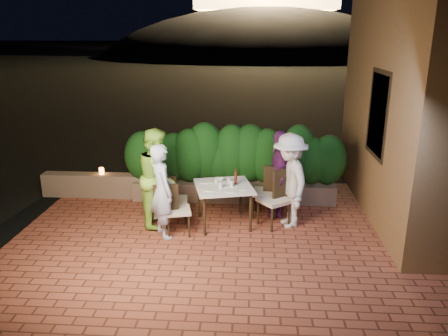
# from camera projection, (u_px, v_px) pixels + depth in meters

# --- Properties ---
(ground) EXTENTS (400.00, 400.00, 0.00)m
(ground) POSITION_uv_depth(u_px,v_px,m) (214.00, 252.00, 7.08)
(ground) COLOR black
(ground) RESTS_ON ground
(terrace_floor) EXTENTS (7.00, 6.00, 0.15)m
(terrace_floor) POSITION_uv_depth(u_px,v_px,m) (217.00, 241.00, 7.57)
(terrace_floor) COLOR brown
(terrace_floor) RESTS_ON ground
(building_wall) EXTENTS (1.60, 5.00, 5.00)m
(building_wall) POSITION_uv_depth(u_px,v_px,m) (418.00, 83.00, 8.01)
(building_wall) COLOR brown
(building_wall) RESTS_ON ground
(window_pane) EXTENTS (0.08, 1.00, 1.40)m
(window_pane) POSITION_uv_depth(u_px,v_px,m) (379.00, 114.00, 7.73)
(window_pane) COLOR black
(window_pane) RESTS_ON building_wall
(window_frame) EXTENTS (0.06, 1.15, 1.55)m
(window_frame) POSITION_uv_depth(u_px,v_px,m) (379.00, 114.00, 7.73)
(window_frame) COLOR black
(window_frame) RESTS_ON building_wall
(planter) EXTENTS (4.20, 0.55, 0.40)m
(planter) POSITION_uv_depth(u_px,v_px,m) (233.00, 191.00, 9.20)
(planter) COLOR brown
(planter) RESTS_ON ground
(hedge) EXTENTS (4.00, 0.70, 1.10)m
(hedge) POSITION_uv_depth(u_px,v_px,m) (234.00, 156.00, 8.97)
(hedge) COLOR #123E11
(hedge) RESTS_ON planter
(parapet) EXTENTS (2.20, 0.30, 0.50)m
(parapet) POSITION_uv_depth(u_px,v_px,m) (94.00, 185.00, 9.38)
(parapet) COLOR brown
(parapet) RESTS_ON ground
(hill) EXTENTS (52.00, 40.00, 22.00)m
(hill) POSITION_uv_depth(u_px,v_px,m) (264.00, 84.00, 65.30)
(hill) COLOR black
(hill) RESTS_ON ground
(dining_table) EXTENTS (1.20, 1.20, 0.75)m
(dining_table) POSITION_uv_depth(u_px,v_px,m) (224.00, 205.00, 7.96)
(dining_table) COLOR white
(dining_table) RESTS_ON ground
(plate_nw) EXTENTS (0.22, 0.22, 0.01)m
(plate_nw) POSITION_uv_depth(u_px,v_px,m) (211.00, 190.00, 7.63)
(plate_nw) COLOR white
(plate_nw) RESTS_ON dining_table
(plate_sw) EXTENTS (0.25, 0.25, 0.01)m
(plate_sw) POSITION_uv_depth(u_px,v_px,m) (206.00, 182.00, 8.04)
(plate_sw) COLOR white
(plate_sw) RESTS_ON dining_table
(plate_ne) EXTENTS (0.25, 0.25, 0.01)m
(plate_ne) POSITION_uv_depth(u_px,v_px,m) (240.00, 188.00, 7.71)
(plate_ne) COLOR white
(plate_ne) RESTS_ON dining_table
(plate_se) EXTENTS (0.20, 0.20, 0.01)m
(plate_se) POSITION_uv_depth(u_px,v_px,m) (235.00, 180.00, 8.14)
(plate_se) COLOR white
(plate_se) RESTS_ON dining_table
(plate_centre) EXTENTS (0.22, 0.22, 0.01)m
(plate_centre) POSITION_uv_depth(u_px,v_px,m) (224.00, 185.00, 7.85)
(plate_centre) COLOR white
(plate_centre) RESTS_ON dining_table
(plate_front) EXTENTS (0.23, 0.23, 0.01)m
(plate_front) POSITION_uv_depth(u_px,v_px,m) (232.00, 191.00, 7.57)
(plate_front) COLOR white
(plate_front) RESTS_ON dining_table
(glass_nw) EXTENTS (0.07, 0.07, 0.11)m
(glass_nw) POSITION_uv_depth(u_px,v_px,m) (220.00, 185.00, 7.69)
(glass_nw) COLOR silver
(glass_nw) RESTS_ON dining_table
(glass_sw) EXTENTS (0.06, 0.06, 0.10)m
(glass_sw) POSITION_uv_depth(u_px,v_px,m) (216.00, 181.00, 7.96)
(glass_sw) COLOR silver
(glass_sw) RESTS_ON dining_table
(glass_ne) EXTENTS (0.06, 0.06, 0.11)m
(glass_ne) POSITION_uv_depth(u_px,v_px,m) (231.00, 184.00, 7.78)
(glass_ne) COLOR silver
(glass_ne) RESTS_ON dining_table
(glass_se) EXTENTS (0.06, 0.06, 0.10)m
(glass_se) POSITION_uv_depth(u_px,v_px,m) (229.00, 180.00, 7.98)
(glass_se) COLOR silver
(glass_se) RESTS_ON dining_table
(beer_bottle) EXTENTS (0.06, 0.06, 0.29)m
(beer_bottle) POSITION_uv_depth(u_px,v_px,m) (236.00, 176.00, 7.88)
(beer_bottle) COLOR #521D0D
(beer_bottle) RESTS_ON dining_table
(bowl) EXTENTS (0.21, 0.21, 0.05)m
(bowl) POSITION_uv_depth(u_px,v_px,m) (219.00, 180.00, 8.09)
(bowl) COLOR white
(bowl) RESTS_ON dining_table
(chair_left_front) EXTENTS (0.52, 0.52, 0.93)m
(chair_left_front) POSITION_uv_depth(u_px,v_px,m) (178.00, 209.00, 7.54)
(chair_left_front) COLOR black
(chair_left_front) RESTS_ON ground
(chair_left_back) EXTENTS (0.47, 0.47, 0.89)m
(chair_left_back) POSITION_uv_depth(u_px,v_px,m) (176.00, 199.00, 8.06)
(chair_left_back) COLOR black
(chair_left_back) RESTS_ON ground
(chair_right_front) EXTENTS (0.68, 0.68, 1.05)m
(chair_right_front) POSITION_uv_depth(u_px,v_px,m) (274.00, 199.00, 7.84)
(chair_right_front) COLOR black
(chair_right_front) RESTS_ON ground
(chair_right_back) EXTENTS (0.52, 0.52, 1.00)m
(chair_right_back) POSITION_uv_depth(u_px,v_px,m) (264.00, 191.00, 8.30)
(chair_right_back) COLOR black
(chair_right_back) RESTS_ON ground
(diner_blue) EXTENTS (0.65, 0.72, 1.64)m
(diner_blue) POSITION_uv_depth(u_px,v_px,m) (162.00, 191.00, 7.37)
(diner_blue) COLOR #ADBDDE
(diner_blue) RESTS_ON ground
(diner_green) EXTENTS (0.75, 0.93, 1.79)m
(diner_green) POSITION_uv_depth(u_px,v_px,m) (158.00, 177.00, 7.87)
(diner_green) COLOR #9CE146
(diner_green) RESTS_ON ground
(diner_white) EXTENTS (0.91, 1.24, 1.72)m
(diner_white) POSITION_uv_depth(u_px,v_px,m) (289.00, 181.00, 7.78)
(diner_white) COLOR silver
(diner_white) RESTS_ON ground
(diner_purple) EXTENTS (0.43, 0.99, 1.67)m
(diner_purple) POSITION_uv_depth(u_px,v_px,m) (279.00, 174.00, 8.24)
(diner_purple) COLOR #622165
(diner_purple) RESTS_ON ground
(parapet_lamp) EXTENTS (0.10, 0.10, 0.14)m
(parapet_lamp) POSITION_uv_depth(u_px,v_px,m) (102.00, 171.00, 9.27)
(parapet_lamp) COLOR orange
(parapet_lamp) RESTS_ON parapet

